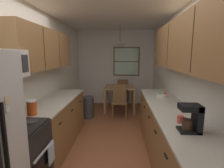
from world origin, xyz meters
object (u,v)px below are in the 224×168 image
object	(u,v)px
stove_range	(17,162)
mug_by_coffeemaker	(181,119)
dining_table	(120,90)
dining_chair_far	(123,91)
dining_chair_near	(120,100)
storage_canister	(32,108)
coffee_maker	(192,118)
fruit_bowl	(162,95)
trash_bin	(88,107)

from	to	relation	value
stove_range	mug_by_coffeemaker	size ratio (longest dim) A/B	9.45
dining_table	dining_chair_far	world-z (taller)	dining_chair_far
dining_chair_near	dining_chair_far	bearing A→B (deg)	85.89
stove_range	storage_canister	size ratio (longest dim) A/B	5.31
dining_chair_far	coffee_maker	size ratio (longest dim) A/B	3.00
dining_chair_far	storage_canister	size ratio (longest dim) A/B	4.35
dining_table	storage_canister	xyz separation A→B (m)	(-1.16, -3.01, 0.37)
stove_range	dining_chair_far	bearing A→B (deg)	72.85
dining_table	coffee_maker	size ratio (longest dim) A/B	3.05
dining_chair_near	dining_chair_far	world-z (taller)	same
dining_chair_near	dining_chair_far	size ratio (longest dim) A/B	1.00
coffee_maker	fruit_bowl	xyz separation A→B (m)	(0.04, 1.55, -0.12)
dining_table	trash_bin	world-z (taller)	dining_table
dining_chair_near	coffee_maker	size ratio (longest dim) A/B	3.00
mug_by_coffeemaker	storage_canister	bearing A→B (deg)	175.49
mug_by_coffeemaker	stove_range	bearing A→B (deg)	-172.02
dining_table	dining_chair_near	distance (m)	0.64
storage_canister	dining_chair_near	bearing A→B (deg)	63.93
coffee_maker	fruit_bowl	distance (m)	1.55
stove_range	coffee_maker	xyz separation A→B (m)	(1.98, 0.02, 0.59)
stove_range	trash_bin	world-z (taller)	stove_range
dining_table	storage_canister	world-z (taller)	storage_canister
trash_bin	coffee_maker	bearing A→B (deg)	-58.17
dining_chair_near	fruit_bowl	bearing A→B (deg)	-55.42
dining_table	dining_chair_far	xyz separation A→B (m)	(0.10, 0.62, -0.14)
mug_by_coffeemaker	fruit_bowl	xyz separation A→B (m)	(0.07, 1.30, -0.01)
dining_table	storage_canister	size ratio (longest dim) A/B	4.41
mug_by_coffeemaker	dining_table	bearing A→B (deg)	104.08
stove_range	dining_chair_near	bearing A→B (deg)	67.56
dining_table	trash_bin	xyz separation A→B (m)	(-0.86, -0.69, -0.34)
stove_range	dining_chair_far	size ratio (longest dim) A/B	1.22
storage_canister	fruit_bowl	size ratio (longest dim) A/B	0.96
stove_range	trash_bin	size ratio (longest dim) A/B	1.88
dining_chair_far	coffee_maker	xyz separation A→B (m)	(0.73, -4.04, 0.56)
dining_table	trash_bin	bearing A→B (deg)	-141.15
dining_chair_near	trash_bin	distance (m)	0.90
stove_range	storage_canister	distance (m)	0.68
fruit_bowl	trash_bin	bearing A→B (deg)	145.81
stove_range	dining_chair_near	xyz separation A→B (m)	(1.16, 2.82, 0.03)
dining_chair_near	stove_range	bearing A→B (deg)	-112.44
dining_chair_far	coffee_maker	bearing A→B (deg)	-79.75
stove_range	dining_table	xyz separation A→B (m)	(1.16, 3.44, 0.17)
stove_range	dining_chair_near	size ratio (longest dim) A/B	1.22
dining_table	mug_by_coffeemaker	size ratio (longest dim) A/B	7.85
trash_bin	fruit_bowl	world-z (taller)	fruit_bowl
trash_bin	coffee_maker	xyz separation A→B (m)	(1.69, -2.72, 0.77)
trash_bin	mug_by_coffeemaker	xyz separation A→B (m)	(1.66, -2.47, 0.65)
dining_table	coffee_maker	world-z (taller)	coffee_maker
trash_bin	storage_canister	size ratio (longest dim) A/B	2.82
dining_chair_far	storage_canister	bearing A→B (deg)	-109.10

